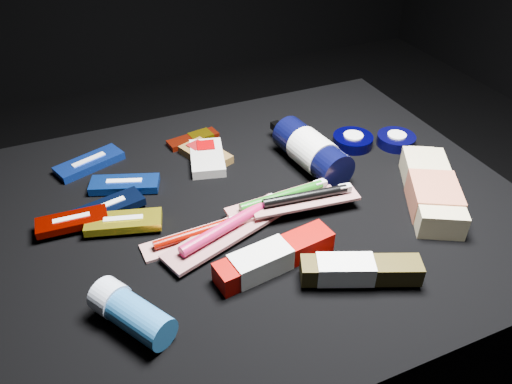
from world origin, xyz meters
name	(u,v)px	position (x,y,z in m)	size (l,w,h in m)	color
ground	(252,342)	(0.00, 0.00, 0.00)	(3.00, 3.00, 0.00)	black
cloth_table	(251,282)	(0.00, 0.00, 0.20)	(0.98, 0.78, 0.40)	black
luna_bar_0	(89,163)	(-0.25, 0.25, 0.41)	(0.14, 0.09, 0.02)	#1234A4
luna_bar_1	(125,184)	(-0.20, 0.14, 0.41)	(0.14, 0.09, 0.02)	#0F369A
luna_bar_2	(108,208)	(-0.24, 0.08, 0.41)	(0.13, 0.07, 0.02)	black
luna_bar_3	(124,222)	(-0.22, 0.03, 0.42)	(0.14, 0.08, 0.02)	gold
luna_bar_4	(72,221)	(-0.30, 0.06, 0.42)	(0.12, 0.05, 0.02)	#830700
clif_bar_0	(204,154)	(-0.03, 0.19, 0.41)	(0.09, 0.12, 0.02)	brown
clif_bar_1	(207,156)	(-0.02, 0.17, 0.41)	(0.09, 0.13, 0.02)	#BAB9B2
power_bar	(196,138)	(-0.02, 0.26, 0.41)	(0.12, 0.05, 0.01)	maroon
lotion_bottle	(312,151)	(0.16, 0.07, 0.44)	(0.09, 0.23, 0.07)	black
cream_tin_upper	(353,141)	(0.28, 0.11, 0.41)	(0.08, 0.08, 0.03)	black
cream_tin_lower	(396,140)	(0.37, 0.07, 0.41)	(0.08, 0.08, 0.03)	black
bodywash_bottle	(432,191)	(0.31, -0.12, 0.42)	(0.17, 0.24, 0.05)	beige
deodorant_stick	(131,312)	(-0.25, -0.18, 0.42)	(0.11, 0.13, 0.05)	#22609E
toothbrush_pack_0	(198,235)	(-0.11, -0.05, 0.41)	(0.19, 0.05, 0.02)	silver
toothbrush_pack_1	(230,228)	(-0.06, -0.06, 0.42)	(0.25, 0.13, 0.03)	#B1AAA4
toothbrush_pack_2	(283,198)	(0.05, -0.03, 0.42)	(0.21, 0.06, 0.02)	beige
toothbrush_pack_3	(307,198)	(0.08, -0.05, 0.43)	(0.20, 0.07, 0.02)	beige
toothpaste_carton_red	(270,259)	(-0.03, -0.15, 0.42)	(0.20, 0.07, 0.04)	#900400
toothpaste_carton_green	(355,270)	(0.07, -0.23, 0.42)	(0.18, 0.11, 0.03)	#392F0E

